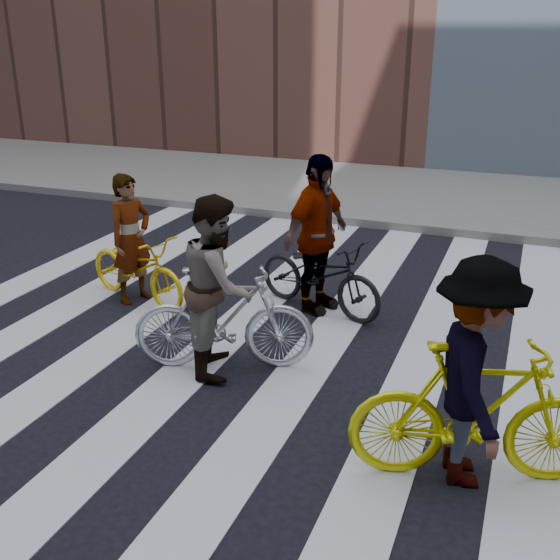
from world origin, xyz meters
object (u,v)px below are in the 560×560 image
Objects in this scene: bike_yellow_right at (477,413)px; rider_left at (131,239)px; bike_silver_mid at (224,319)px; bike_dark_rear at (320,275)px; rider_mid at (218,285)px; bike_yellow_left at (137,268)px; rider_right at (474,374)px; rider_rear at (317,235)px.

rider_left is (-4.42, 2.13, 0.25)m from bike_yellow_right.
bike_dark_rear is at bearing -34.65° from bike_silver_mid.
rider_mid reaches higher than rider_left.
bike_yellow_left is at bearing 122.05° from bike_dark_rear.
rider_right reaches higher than rider_left.
bike_yellow_right is at bearing -106.75° from rider_right.
rider_right reaches higher than bike_silver_mid.
bike_silver_mid is at bearing 53.25° from rider_right.
bike_dark_rear is 0.98× the size of rider_mid.
bike_yellow_left is at bearing 47.00° from rider_right.
bike_yellow_right is 1.07× the size of bike_dark_rear.
rider_right is 3.41m from rider_rear.
bike_silver_mid is 0.95× the size of bike_yellow_right.
bike_dark_rear is at bearing 21.56° from bike_yellow_right.
rider_mid is (1.82, -1.22, 0.09)m from rider_left.
rider_rear is at bearing -33.11° from bike_silver_mid.
rider_right is at bearing -98.16° from rider_left.
bike_yellow_left is 2.32m from bike_dark_rear.
bike_dark_rear is 0.92× the size of rider_rear.
bike_yellow_left is at bearing 47.26° from bike_yellow_right.
bike_yellow_right reaches higher than bike_silver_mid.
bike_silver_mid is at bearing -175.35° from bike_dark_rear.
bike_dark_rear is at bearing -36.16° from rider_mid.
bike_yellow_left is 2.33m from rider_rear.
rider_right is at bearing -98.42° from bike_yellow_left.
bike_dark_rear is 1.08× the size of rider_left.
bike_silver_mid is 0.36m from rider_mid.
bike_dark_rear is at bearing -58.61° from bike_yellow_left.
bike_yellow_left is 4.84m from rider_right.
bike_yellow_left is 4.87m from bike_yellow_right.
rider_rear is at bearing -34.65° from rider_mid.
bike_yellow_left is 2.20m from rider_mid.
bike_silver_mid is 2.68m from rider_right.
rider_left is 2.20m from rider_mid.
rider_right is (2.50, -0.91, 0.35)m from bike_silver_mid.
bike_yellow_left is 0.95× the size of rider_right.
rider_left is (-1.87, 1.22, 0.27)m from bike_silver_mid.
bike_yellow_right is 0.33m from rider_right.
rider_right reaches higher than bike_yellow_right.
rider_mid is (-0.49, -1.77, 0.44)m from bike_dark_rear.
bike_silver_mid is 0.94× the size of rider_rear.
bike_dark_rear is at bearing -71.51° from rider_rear.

